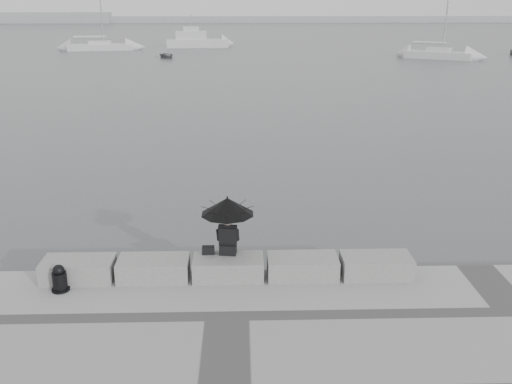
{
  "coord_description": "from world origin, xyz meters",
  "views": [
    {
      "loc": [
        0.3,
        -12.21,
        6.6
      ],
      "look_at": [
        0.73,
        3.0,
        1.4
      ],
      "focal_mm": 40.0,
      "sensor_mm": 36.0,
      "label": 1
    }
  ],
  "objects_px": {
    "mooring_bollard": "(60,280)",
    "sailboat_left": "(100,46)",
    "dinghy": "(167,55)",
    "motor_cruiser": "(198,41)",
    "sailboat_right": "(439,54)",
    "seated_person": "(227,212)"
  },
  "relations": [
    {
      "from": "mooring_bollard",
      "to": "motor_cruiser",
      "type": "xyz_separation_m",
      "value": [
        -1.86,
        71.09,
        0.13
      ]
    },
    {
      "from": "mooring_bollard",
      "to": "motor_cruiser",
      "type": "distance_m",
      "value": 71.11
    },
    {
      "from": "sailboat_left",
      "to": "sailboat_right",
      "type": "distance_m",
      "value": 42.84
    },
    {
      "from": "sailboat_left",
      "to": "motor_cruiser",
      "type": "height_order",
      "value": "sailboat_left"
    },
    {
      "from": "motor_cruiser",
      "to": "sailboat_right",
      "type": "bearing_deg",
      "value": -33.41
    },
    {
      "from": "sailboat_left",
      "to": "seated_person",
      "type": "bearing_deg",
      "value": -82.98
    },
    {
      "from": "sailboat_left",
      "to": "motor_cruiser",
      "type": "xyz_separation_m",
      "value": [
        12.58,
        4.38,
        0.38
      ]
    },
    {
      "from": "dinghy",
      "to": "motor_cruiser",
      "type": "bearing_deg",
      "value": 53.02
    },
    {
      "from": "mooring_bollard",
      "to": "sailboat_left",
      "type": "bearing_deg",
      "value": 102.21
    },
    {
      "from": "mooring_bollard",
      "to": "sailboat_left",
      "type": "distance_m",
      "value": 68.25
    },
    {
      "from": "seated_person",
      "to": "dinghy",
      "type": "bearing_deg",
      "value": 106.22
    },
    {
      "from": "mooring_bollard",
      "to": "motor_cruiser",
      "type": "bearing_deg",
      "value": 91.5
    },
    {
      "from": "dinghy",
      "to": "sailboat_right",
      "type": "bearing_deg",
      "value": -30.55
    },
    {
      "from": "seated_person",
      "to": "motor_cruiser",
      "type": "relative_size",
      "value": 0.16
    },
    {
      "from": "dinghy",
      "to": "sailboat_left",
      "type": "bearing_deg",
      "value": 108.04
    },
    {
      "from": "mooring_bollard",
      "to": "sailboat_right",
      "type": "distance_m",
      "value": 60.69
    },
    {
      "from": "motor_cruiser",
      "to": "dinghy",
      "type": "xyz_separation_m",
      "value": [
        -2.63,
        -14.43,
        -0.63
      ]
    },
    {
      "from": "mooring_bollard",
      "to": "sailboat_right",
      "type": "relative_size",
      "value": 0.05
    },
    {
      "from": "sailboat_right",
      "to": "dinghy",
      "type": "height_order",
      "value": "sailboat_right"
    },
    {
      "from": "motor_cruiser",
      "to": "dinghy",
      "type": "distance_m",
      "value": 14.69
    },
    {
      "from": "sailboat_left",
      "to": "sailboat_right",
      "type": "bearing_deg",
      "value": -24.86
    },
    {
      "from": "mooring_bollard",
      "to": "sailboat_left",
      "type": "xyz_separation_m",
      "value": [
        -14.44,
        66.71,
        -0.24
      ]
    }
  ]
}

